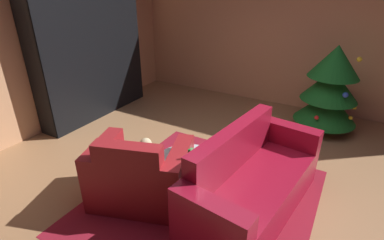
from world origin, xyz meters
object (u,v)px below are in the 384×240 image
(bookshelf_unit, at_px, (97,50))
(armchair_red, at_px, (140,176))
(book_stack_on_table, at_px, (188,156))
(coffee_table, at_px, (189,165))
(bottle_on_table, at_px, (189,164))
(couch_red, at_px, (251,185))
(decorated_tree, at_px, (330,88))

(bookshelf_unit, distance_m, armchair_red, 2.75)
(armchair_red, height_order, book_stack_on_table, armchair_red)
(coffee_table, xyz_separation_m, book_stack_on_table, (-0.01, 0.02, 0.10))
(book_stack_on_table, bearing_deg, bookshelf_unit, 152.60)
(bottle_on_table, bearing_deg, couch_red, 33.35)
(bookshelf_unit, xyz_separation_m, couch_red, (3.16, -1.16, -0.80))
(bookshelf_unit, distance_m, coffee_table, 2.94)
(couch_red, bearing_deg, bottle_on_table, -146.65)
(bottle_on_table, bearing_deg, book_stack_on_table, 122.27)
(bookshelf_unit, relative_size, decorated_tree, 1.70)
(bottle_on_table, bearing_deg, coffee_table, 122.33)
(bookshelf_unit, bearing_deg, coffee_table, -27.65)
(bookshelf_unit, xyz_separation_m, bottle_on_table, (2.64, -1.50, -0.52))
(coffee_table, distance_m, book_stack_on_table, 0.11)
(book_stack_on_table, distance_m, bottle_on_table, 0.23)
(book_stack_on_table, xyz_separation_m, decorated_tree, (1.03, 2.45, 0.16))
(bookshelf_unit, bearing_deg, book_stack_on_table, -27.40)
(coffee_table, xyz_separation_m, decorated_tree, (1.02, 2.47, 0.26))
(bookshelf_unit, relative_size, coffee_table, 3.10)
(decorated_tree, bearing_deg, couch_red, -99.70)
(book_stack_on_table, relative_size, bottle_on_table, 0.78)
(decorated_tree, bearing_deg, armchair_red, -118.00)
(armchair_red, bearing_deg, bookshelf_unit, 142.96)
(bookshelf_unit, height_order, coffee_table, bookshelf_unit)
(bottle_on_table, height_order, decorated_tree, decorated_tree)
(armchair_red, height_order, bottle_on_table, armchair_red)
(bookshelf_unit, height_order, couch_red, bookshelf_unit)
(book_stack_on_table, xyz_separation_m, bottle_on_table, (0.12, -0.19, 0.05))
(armchair_red, distance_m, bottle_on_table, 0.61)
(coffee_table, bearing_deg, armchair_red, -149.16)
(armchair_red, distance_m, decorated_tree, 3.12)
(bookshelf_unit, bearing_deg, armchair_red, -37.04)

